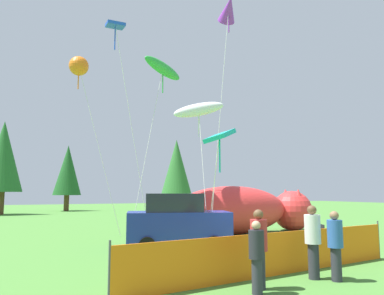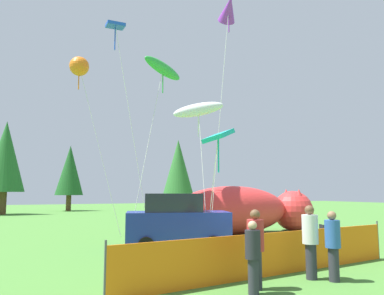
% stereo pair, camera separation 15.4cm
% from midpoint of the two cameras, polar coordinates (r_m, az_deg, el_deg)
% --- Properties ---
extents(ground_plane, '(120.00, 120.00, 0.00)m').
position_cam_midpoint_polar(ground_plane, '(14.09, 10.17, -15.81)').
color(ground_plane, '#477F33').
extents(parked_car, '(4.36, 2.84, 2.17)m').
position_cam_midpoint_polar(parked_car, '(15.11, -2.54, -11.26)').
color(parked_car, navy).
rests_on(parked_car, ground).
extents(folding_chair, '(0.62, 0.62, 0.90)m').
position_cam_midpoint_polar(folding_chair, '(16.67, 18.53, -12.28)').
color(folding_chair, black).
rests_on(folding_chair, ground).
extents(inflatable_cat, '(8.75, 2.85, 2.54)m').
position_cam_midpoint_polar(inflatable_cat, '(20.74, 7.82, -9.65)').
color(inflatable_cat, red).
rests_on(inflatable_cat, ground).
extents(safety_fence, '(9.50, 1.35, 1.25)m').
position_cam_midpoint_polar(safety_fence, '(10.80, 12.52, -15.50)').
color(safety_fence, orange).
rests_on(safety_fence, ground).
extents(spectator_in_grey_shirt, '(0.40, 0.40, 1.83)m').
position_cam_midpoint_polar(spectator_in_grey_shirt, '(9.16, 9.68, -14.47)').
color(spectator_in_grey_shirt, '#2D2D38').
rests_on(spectator_in_grey_shirt, ground).
extents(spectator_in_black_shirt, '(0.35, 0.35, 1.59)m').
position_cam_midpoint_polar(spectator_in_black_shirt, '(8.75, 9.30, -15.69)').
color(spectator_in_black_shirt, '#2D2D38').
rests_on(spectator_in_black_shirt, ground).
extents(spectator_in_white_shirt, '(0.38, 0.38, 1.75)m').
position_cam_midpoint_polar(spectator_in_white_shirt, '(10.44, 20.60, -13.42)').
color(spectator_in_white_shirt, '#2D2D38').
rests_on(spectator_in_white_shirt, ground).
extents(spectator_in_red_shirt, '(0.41, 0.41, 1.89)m').
position_cam_midpoint_polar(spectator_in_red_shirt, '(10.50, 17.52, -13.08)').
color(spectator_in_red_shirt, '#2D2D38').
rests_on(spectator_in_red_shirt, ground).
extents(kite_green_fish, '(3.35, 2.18, 9.24)m').
position_cam_midpoint_polar(kite_green_fish, '(19.96, -4.70, 11.84)').
color(kite_green_fish, silver).
rests_on(kite_green_fish, ground).
extents(kite_blue_box, '(2.14, 1.45, 10.78)m').
position_cam_midpoint_polar(kite_blue_box, '(20.20, -11.73, 17.14)').
color(kite_blue_box, silver).
rests_on(kite_blue_box, ground).
extents(kite_purple_delta, '(2.26, 1.82, 12.77)m').
position_cam_midpoint_polar(kite_purple_delta, '(21.45, 5.37, 20.16)').
color(kite_purple_delta, silver).
rests_on(kite_purple_delta, ground).
extents(kite_white_ghost, '(2.58, 2.86, 6.74)m').
position_cam_midpoint_polar(kite_white_ghost, '(17.89, 0.78, 5.74)').
color(kite_white_ghost, silver).
rests_on(kite_white_ghost, ground).
extents(kite_orange_flower, '(2.71, 1.98, 9.61)m').
position_cam_midpoint_polar(kite_orange_flower, '(21.83, -17.05, 11.73)').
color(kite_orange_flower, silver).
rests_on(kite_orange_flower, ground).
extents(kite_teal_diamond, '(1.19, 2.83, 4.52)m').
position_cam_midpoint_polar(kite_teal_diamond, '(13.37, 3.87, 1.46)').
color(kite_teal_diamond, silver).
rests_on(kite_teal_diamond, ground).
extents(horizon_tree_east, '(3.45, 3.45, 8.22)m').
position_cam_midpoint_polar(horizon_tree_east, '(42.91, -2.48, -3.00)').
color(horizon_tree_east, brown).
rests_on(horizon_tree_east, ground).
extents(horizon_tree_west, '(3.25, 3.25, 7.75)m').
position_cam_midpoint_polar(horizon_tree_west, '(46.88, -18.51, -3.33)').
color(horizon_tree_west, brown).
rests_on(horizon_tree_west, ground).
extents(horizon_tree_mid, '(3.91, 3.91, 9.34)m').
position_cam_midpoint_polar(horizon_tree_mid, '(41.85, -26.96, -1.24)').
color(horizon_tree_mid, brown).
rests_on(horizon_tree_mid, ground).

